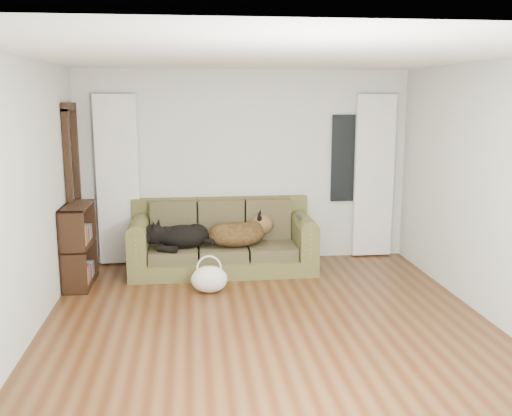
{
  "coord_description": "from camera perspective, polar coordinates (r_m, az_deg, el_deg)",
  "views": [
    {
      "loc": [
        -0.74,
        -5.22,
        2.24
      ],
      "look_at": [
        0.05,
        1.6,
        0.9
      ],
      "focal_mm": 40.0,
      "sensor_mm": 36.0,
      "label": 1
    }
  ],
  "objects": [
    {
      "name": "wall_right",
      "position": [
        6.09,
        22.92,
        1.31
      ],
      "size": [
        0.04,
        5.0,
        2.6
      ],
      "primitive_type": "cube",
      "color": "#B7BEB3",
      "rests_on": "ground"
    },
    {
      "name": "bookshelf",
      "position": [
        7.16,
        -17.3,
        -3.52
      ],
      "size": [
        0.3,
        0.79,
        0.99
      ],
      "primitive_type": "cube",
      "rotation": [
        0.0,
        0.0,
        0.0
      ],
      "color": "black",
      "rests_on": "floor"
    },
    {
      "name": "dog_black_lab",
      "position": [
        7.33,
        -7.64,
        -2.92
      ],
      "size": [
        0.7,
        0.49,
        0.29
      ],
      "primitive_type": "ellipsoid",
      "rotation": [
        0.0,
        0.0,
        -0.01
      ],
      "color": "black",
      "rests_on": "sofa"
    },
    {
      "name": "sofa",
      "position": [
        7.42,
        -3.37,
        -2.91
      ],
      "size": [
        2.37,
        1.02,
        0.97
      ],
      "primitive_type": "cube",
      "color": "brown",
      "rests_on": "floor"
    },
    {
      "name": "wall_left",
      "position": [
        5.51,
        -22.4,
        0.42
      ],
      "size": [
        0.04,
        5.0,
        2.6
      ],
      "primitive_type": "cube",
      "color": "#B7BEB3",
      "rests_on": "ground"
    },
    {
      "name": "curtain_left",
      "position": [
        7.77,
        -13.65,
        2.7
      ],
      "size": [
        0.55,
        0.08,
        2.25
      ],
      "primitive_type": "cube",
      "color": "silver",
      "rests_on": "ground"
    },
    {
      "name": "window_pane",
      "position": [
        8.04,
        9.28,
        4.92
      ],
      "size": [
        0.5,
        0.03,
        1.2
      ],
      "primitive_type": "cube",
      "color": "black",
      "rests_on": "wall_back"
    },
    {
      "name": "tv_remote",
      "position": [
        7.31,
        4.32,
        -0.89
      ],
      "size": [
        0.07,
        0.19,
        0.02
      ],
      "primitive_type": "cube",
      "rotation": [
        0.0,
        0.0,
        -0.11
      ],
      "color": "black",
      "rests_on": "sofa"
    },
    {
      "name": "tote_bag",
      "position": [
        6.69,
        -4.7,
        -7.07
      ],
      "size": [
        0.52,
        0.47,
        0.31
      ],
      "primitive_type": "ellipsoid",
      "rotation": [
        0.0,
        0.0,
        -0.41
      ],
      "color": "silver",
      "rests_on": "floor"
    },
    {
      "name": "door_casing",
      "position": [
        7.51,
        -17.74,
        1.42
      ],
      "size": [
        0.07,
        0.6,
        2.1
      ],
      "primitive_type": "cube",
      "color": "black",
      "rests_on": "ground"
    },
    {
      "name": "floor",
      "position": [
        5.73,
        1.38,
        -11.96
      ],
      "size": [
        5.0,
        5.0,
        0.0
      ],
      "primitive_type": "plane",
      "color": "#462410",
      "rests_on": "ground"
    },
    {
      "name": "ceiling",
      "position": [
        5.28,
        1.51,
        14.98
      ],
      "size": [
        5.0,
        5.0,
        0.0
      ],
      "primitive_type": "plane",
      "color": "white",
      "rests_on": "ground"
    },
    {
      "name": "wall_back",
      "position": [
        7.81,
        -1.13,
        4.15
      ],
      "size": [
        4.5,
        0.04,
        2.6
      ],
      "primitive_type": "cube",
      "color": "#B7BEB3",
      "rests_on": "ground"
    },
    {
      "name": "dog_shepherd",
      "position": [
        7.37,
        -1.64,
        -2.67
      ],
      "size": [
        0.84,
        0.65,
        0.34
      ],
      "primitive_type": "ellipsoid",
      "rotation": [
        0.0,
        0.0,
        3.3
      ],
      "color": "black",
      "rests_on": "sofa"
    },
    {
      "name": "curtain_right",
      "position": [
        8.12,
        11.7,
        3.12
      ],
      "size": [
        0.55,
        0.08,
        2.25
      ],
      "primitive_type": "cube",
      "color": "silver",
      "rests_on": "ground"
    }
  ]
}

